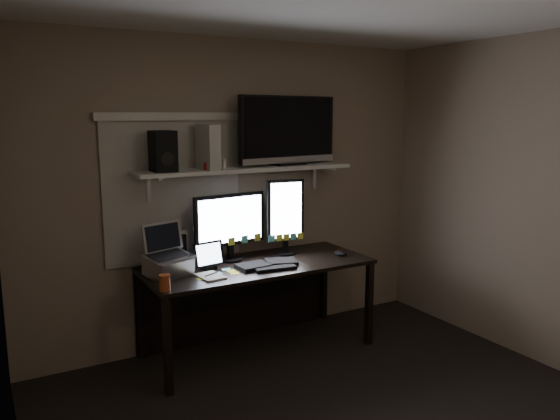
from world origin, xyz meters
TOP-DOWN VIEW (x-y plane):
  - back_wall at (0.00, 1.80)m, footprint 3.60×0.00m
  - left_wall at (-1.80, 0.00)m, footprint 0.00×3.60m
  - window_blinds at (-0.55, 1.79)m, footprint 1.10×0.02m
  - desk at (0.00, 1.55)m, footprint 1.80×0.75m
  - wall_shelf at (0.00, 1.62)m, footprint 1.80×0.35m
  - monitor_landscape at (-0.15, 1.62)m, footprint 0.64×0.15m
  - monitor_portrait at (0.34, 1.58)m, footprint 0.33×0.10m
  - keyboard at (0.03, 1.33)m, footprint 0.52×0.25m
  - mouse at (0.72, 1.30)m, footprint 0.10×0.13m
  - notepad at (-0.47, 1.27)m, footprint 0.18×0.24m
  - tablet at (-0.40, 1.46)m, footprint 0.26×0.14m
  - file_sorter at (-0.61, 1.69)m, footprint 0.21×0.10m
  - laptop at (-0.72, 1.45)m, footprint 0.40×0.35m
  - cup at (-0.85, 1.13)m, footprint 0.09×0.09m
  - sticky_notes at (-0.40, 1.30)m, footprint 0.32×0.25m
  - tv at (0.39, 1.62)m, footprint 0.95×0.29m
  - game_console at (-0.33, 1.60)m, footprint 0.10×0.29m
  - speaker at (-0.68, 1.60)m, footprint 0.16×0.20m
  - bottles at (-0.30, 1.55)m, footprint 0.21×0.07m

SIDE VIEW (x-z plane):
  - desk at x=0.00m, z-range 0.19..0.92m
  - sticky_notes at x=-0.40m, z-range 0.73..0.73m
  - notepad at x=-0.47m, z-range 0.73..0.74m
  - keyboard at x=0.03m, z-range 0.73..0.76m
  - mouse at x=0.72m, z-range 0.73..0.77m
  - cup at x=-0.85m, z-range 0.73..0.84m
  - tablet at x=-0.40m, z-range 0.73..0.95m
  - file_sorter at x=-0.61m, z-range 0.73..1.00m
  - laptop at x=-0.72m, z-range 0.73..1.10m
  - monitor_landscape at x=-0.15m, z-range 0.73..1.29m
  - monitor_portrait at x=0.34m, z-range 0.73..1.38m
  - back_wall at x=0.00m, z-range -0.55..3.05m
  - left_wall at x=-1.80m, z-range -0.55..3.05m
  - window_blinds at x=-0.55m, z-range 0.75..1.85m
  - wall_shelf at x=0.00m, z-range 1.45..1.48m
  - bottles at x=-0.30m, z-range 1.48..1.61m
  - speaker at x=-0.68m, z-range 1.48..1.78m
  - game_console at x=-0.33m, z-range 1.48..1.82m
  - tv at x=0.39m, z-range 1.48..2.04m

